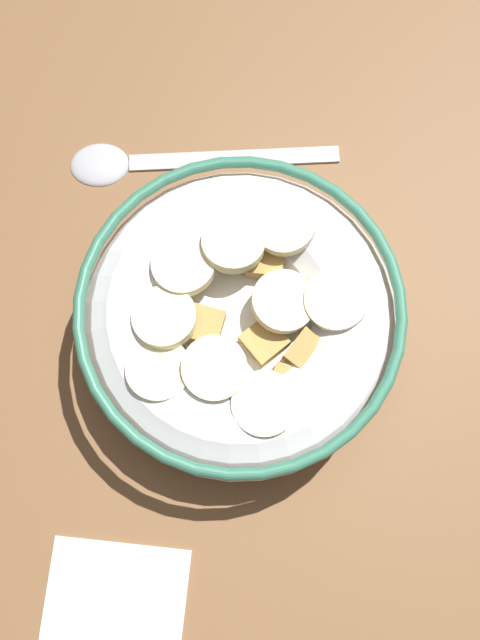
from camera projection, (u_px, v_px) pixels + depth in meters
The scene contains 3 objects.
ground_plane at pixel (240, 337), 42.97cm from camera, with size 130.08×130.08×2.00cm, color brown.
cereal_bowl at pixel (240, 321), 39.13cm from camera, with size 16.52×16.52×6.21cm.
spoon at pixel (148, 161), 44.25cm from camera, with size 3.72×15.99×0.80cm.
Camera 1 is at (-9.68, -0.67, 40.87)cm, focal length 42.45 mm.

